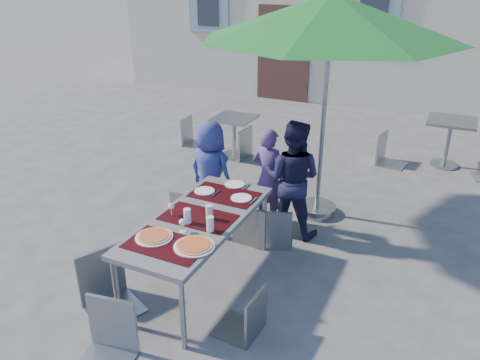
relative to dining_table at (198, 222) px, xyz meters
The scene contains 21 objects.
ground 0.73m from the dining_table, 59.14° to the right, with size 90.00×90.00×0.00m, color #49494B.
dining_table is the anchor object (origin of this frame).
pizza_near_left 0.53m from the dining_table, 107.86° to the right, with size 0.34×0.34×0.03m.
pizza_near_right 0.54m from the dining_table, 63.33° to the right, with size 0.36×0.36×0.03m.
glassware 0.19m from the dining_table, 62.91° to the right, with size 0.55×0.38×0.15m.
place_settings 0.63m from the dining_table, 90.63° to the left, with size 0.69×0.51×0.01m.
child_0 1.36m from the dining_table, 113.78° to the left, with size 0.63×0.41×1.29m, color navy.
child_1 1.49m from the dining_table, 85.16° to the left, with size 0.45×0.30×1.23m, color #5E3E80.
child_2 1.43m from the dining_table, 70.30° to the left, with size 0.69×0.40×1.42m, color #181835.
chair_0 1.11m from the dining_table, 125.87° to the left, with size 0.45×0.45×0.97m.
chair_1 0.96m from the dining_table, 79.98° to the left, with size 0.42×0.43×0.94m.
chair_2 1.07m from the dining_table, 66.97° to the left, with size 0.52×0.52×0.92m.
chair_3 0.92m from the dining_table, 132.11° to the right, with size 0.62×0.62×1.05m.
chair_4 0.91m from the dining_table, 32.97° to the right, with size 0.40×0.40×0.85m.
chair_5 1.24m from the dining_table, 97.82° to the right, with size 0.50×0.51×0.99m.
patio_umbrella 2.70m from the dining_table, 72.01° to the left, with size 3.00×3.00×2.72m.
cafe_table_0 3.56m from the dining_table, 110.54° to the left, with size 0.65×0.65×0.70m.
bg_chair_l_0 4.18m from the dining_table, 122.04° to the left, with size 0.46×0.45×0.95m.
bg_chair_r_0 3.52m from the dining_table, 108.95° to the left, with size 0.48×0.47×1.00m.
cafe_table_1 4.88m from the dining_table, 65.31° to the left, with size 0.73×0.73×0.78m.
bg_chair_l_1 4.28m from the dining_table, 74.25° to the left, with size 0.49×0.49×0.96m.
Camera 1 is at (1.96, -3.21, 2.94)m, focal length 35.00 mm.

